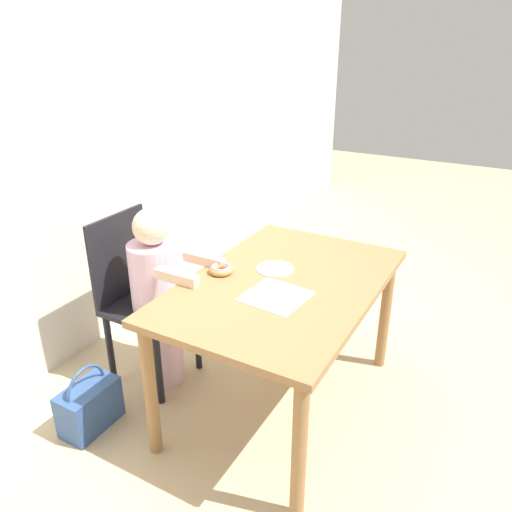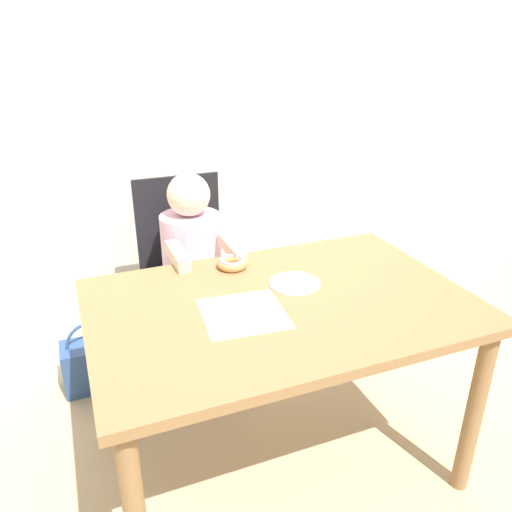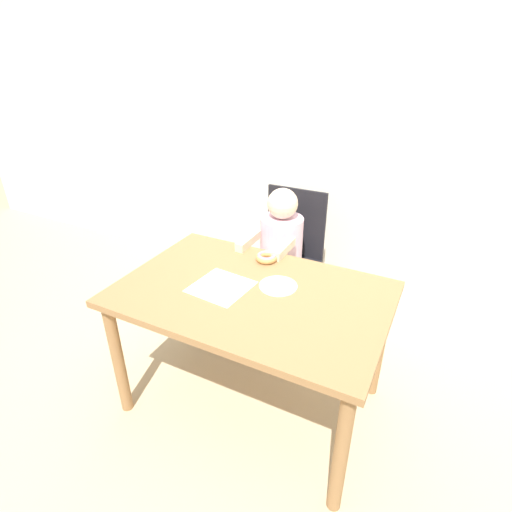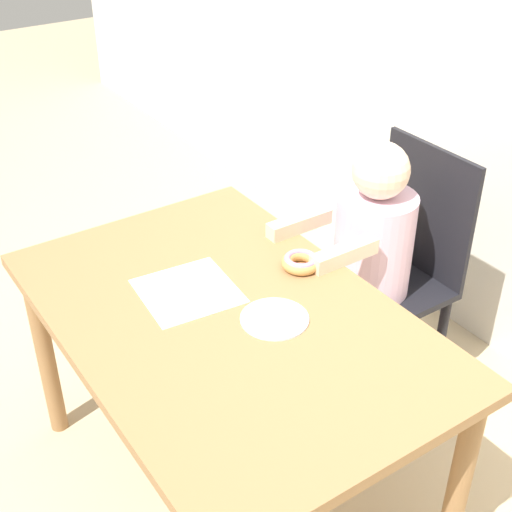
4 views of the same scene
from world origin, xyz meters
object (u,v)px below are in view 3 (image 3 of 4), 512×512
donut (266,257)px  child_figure (280,264)px  chair (288,258)px  handbag (225,289)px

donut → child_figure: bearing=100.8°
chair → child_figure: bearing=-90.0°
child_figure → handbag: bearing=170.6°
chair → handbag: (-0.48, -0.04, -0.36)m
handbag → donut: bearing=-38.6°
chair → child_figure: 0.12m
chair → child_figure: (0.00, -0.12, 0.02)m
chair → donut: 0.55m
chair → donut: bearing=-81.9°
chair → child_figure: child_figure is taller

